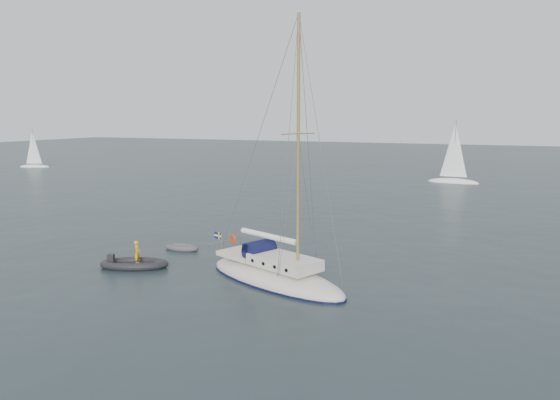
% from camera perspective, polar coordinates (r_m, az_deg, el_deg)
% --- Properties ---
extents(ground, '(300.00, 300.00, 0.00)m').
position_cam_1_polar(ground, '(30.17, 4.96, -8.46)').
color(ground, black).
rests_on(ground, ground).
extents(sailboat, '(10.18, 3.05, 14.50)m').
position_cam_1_polar(sailboat, '(29.62, -0.55, -6.54)').
color(sailboat, beige).
rests_on(sailboat, ground).
extents(dinghy, '(2.46, 1.11, 0.35)m').
position_cam_1_polar(dinghy, '(37.39, -10.23, -4.91)').
color(dinghy, '#4D4D52').
rests_on(dinghy, ground).
extents(rib, '(4.09, 1.86, 1.64)m').
position_cam_1_polar(rib, '(33.75, -15.01, -6.40)').
color(rib, black).
rests_on(rib, ground).
extents(distant_yacht_a, '(5.23, 2.79, 6.93)m').
position_cam_1_polar(distant_yacht_a, '(103.87, -24.37, 4.77)').
color(distant_yacht_a, white).
rests_on(distant_yacht_a, ground).
extents(distant_yacht_c, '(6.66, 3.55, 8.83)m').
position_cam_1_polar(distant_yacht_c, '(76.31, 17.74, 4.54)').
color(distant_yacht_c, white).
rests_on(distant_yacht_c, ground).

